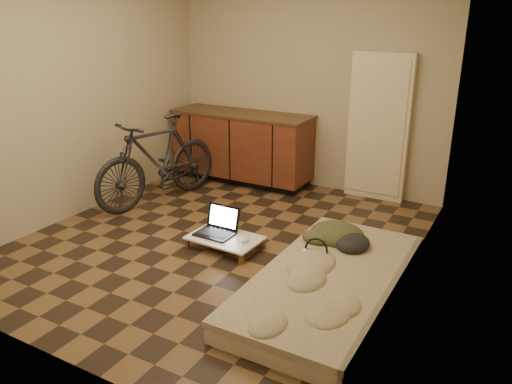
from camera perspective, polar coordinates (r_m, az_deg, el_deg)
The scene contains 10 objects.
room_shell at distance 4.53m, azimuth -4.61°, elevation 9.54°, with size 3.50×4.00×2.60m.
cabinets at distance 6.51m, azimuth -1.59°, elevation 5.23°, with size 1.84×0.62×0.91m.
appliance_panel at distance 5.98m, azimuth 13.83°, elevation 7.13°, with size 0.70×0.10×1.70m, color #F1E3BE.
bicycle at distance 5.84m, azimuth -11.21°, elevation 4.09°, with size 0.51×1.73×1.12m, color black.
futon at distance 4.05m, azimuth 8.39°, elevation -10.23°, with size 1.00×2.07×0.18m.
clothing_pile at distance 4.51m, azimuth 9.66°, elevation -4.28°, with size 0.53×0.44×0.21m, color #3B3C23, non-canonical shape.
headphones at distance 4.20m, azimuth 6.90°, elevation -6.47°, with size 0.22×0.21×0.15m, color black, non-canonical shape.
lap_desk at distance 4.73m, azimuth -3.57°, elevation -5.31°, with size 0.69×0.46×0.11m.
laptop at distance 4.80m, azimuth -4.40°, elevation -4.11°, with size 0.36×0.32×0.24m.
mouse at distance 4.62m, azimuth -1.28°, elevation -5.46°, with size 0.07×0.11×0.04m, color white.
Camera 1 is at (2.49, -3.70, 2.10)m, focal length 35.00 mm.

